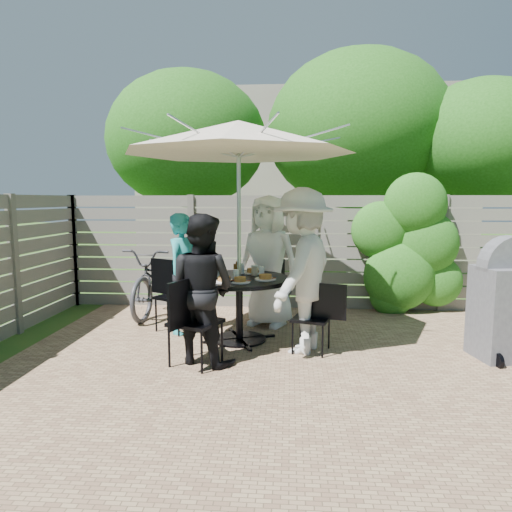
# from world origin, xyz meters

# --- Properties ---
(backyard_envelope) EXTENTS (60.00, 60.00, 5.00)m
(backyard_envelope) POSITION_xyz_m (0.09, 10.29, 2.61)
(backyard_envelope) COLOR #2D571B
(backyard_envelope) RESTS_ON ground
(patio_table) EXTENTS (1.63, 1.63, 0.82)m
(patio_table) POSITION_xyz_m (-1.02, 1.20, 0.57)
(patio_table) COLOR black
(patio_table) RESTS_ON ground
(umbrella) EXTENTS (3.65, 3.65, 2.71)m
(umbrella) POSITION_xyz_m (-1.02, 1.20, 2.51)
(umbrella) COLOR silver
(umbrella) RESTS_ON ground
(chair_back) EXTENTS (0.56, 0.68, 0.89)m
(chair_back) POSITION_xyz_m (-0.64, 2.09, 0.27)
(chair_back) COLOR black
(chair_back) RESTS_ON ground
(person_back) EXTENTS (1.05, 0.89, 1.83)m
(person_back) POSITION_xyz_m (-0.70, 1.97, 0.92)
(person_back) COLOR white
(person_back) RESTS_ON ground
(chair_left) EXTENTS (0.73, 0.64, 0.97)m
(chair_left) POSITION_xyz_m (-1.91, 1.58, 0.29)
(chair_left) COLOR black
(chair_left) RESTS_ON ground
(person_left) EXTENTS (0.58, 0.69, 1.60)m
(person_left) POSITION_xyz_m (-1.78, 1.52, 0.80)
(person_left) COLOR teal
(person_left) RESTS_ON ground
(chair_front) EXTENTS (0.61, 0.74, 0.97)m
(chair_front) POSITION_xyz_m (-1.39, 0.31, 0.29)
(chair_front) COLOR black
(chair_front) RESTS_ON ground
(person_front) EXTENTS (0.97, 0.88, 1.63)m
(person_front) POSITION_xyz_m (-1.34, 0.44, 0.81)
(person_front) COLOR black
(person_front) RESTS_ON ground
(chair_right) EXTENTS (0.64, 0.50, 0.83)m
(chair_right) POSITION_xyz_m (-0.13, 0.83, 0.25)
(chair_right) COLOR black
(chair_right) RESTS_ON ground
(person_right) EXTENTS (1.13, 1.41, 1.91)m
(person_right) POSITION_xyz_m (-0.25, 0.88, 0.95)
(person_right) COLOR silver
(person_right) RESTS_ON ground
(plate_back) EXTENTS (0.26, 0.26, 0.06)m
(plate_back) POSITION_xyz_m (-0.88, 1.53, 0.84)
(plate_back) COLOR white
(plate_back) RESTS_ON patio_table
(plate_left) EXTENTS (0.26, 0.26, 0.06)m
(plate_left) POSITION_xyz_m (-1.35, 1.34, 0.84)
(plate_left) COLOR white
(plate_left) RESTS_ON patio_table
(plate_front) EXTENTS (0.26, 0.26, 0.06)m
(plate_front) POSITION_xyz_m (-1.16, 0.87, 0.84)
(plate_front) COLOR white
(plate_front) RESTS_ON patio_table
(plate_right) EXTENTS (0.26, 0.26, 0.06)m
(plate_right) POSITION_xyz_m (-0.69, 1.06, 0.84)
(plate_right) COLOR white
(plate_right) RESTS_ON patio_table
(plate_extra) EXTENTS (0.24, 0.24, 0.06)m
(plate_extra) POSITION_xyz_m (-0.97, 0.86, 0.84)
(plate_extra) COLOR white
(plate_extra) RESTS_ON patio_table
(glass_back) EXTENTS (0.07, 0.07, 0.14)m
(glass_back) POSITION_xyz_m (-1.01, 1.48, 0.89)
(glass_back) COLOR silver
(glass_back) RESTS_ON patio_table
(glass_left) EXTENTS (0.07, 0.07, 0.14)m
(glass_left) POSITION_xyz_m (-1.30, 1.21, 0.89)
(glass_left) COLOR silver
(glass_left) RESTS_ON patio_table
(glass_front) EXTENTS (0.07, 0.07, 0.14)m
(glass_front) POSITION_xyz_m (-1.02, 0.92, 0.89)
(glass_front) COLOR silver
(glass_front) RESTS_ON patio_table
(glass_right) EXTENTS (0.07, 0.07, 0.14)m
(glass_right) POSITION_xyz_m (-0.74, 1.20, 0.89)
(glass_right) COLOR silver
(glass_right) RESTS_ON patio_table
(syrup_jug) EXTENTS (0.09, 0.09, 0.16)m
(syrup_jug) POSITION_xyz_m (-1.05, 1.27, 0.90)
(syrup_jug) COLOR #59280C
(syrup_jug) RESTS_ON patio_table
(coffee_cup) EXTENTS (0.08, 0.08, 0.12)m
(coffee_cup) POSITION_xyz_m (-0.84, 1.37, 0.88)
(coffee_cup) COLOR #C6B293
(coffee_cup) RESTS_ON patio_table
(bicycle) EXTENTS (0.91, 2.07, 1.05)m
(bicycle) POSITION_xyz_m (-2.42, 2.60, 0.53)
(bicycle) COLOR #333338
(bicycle) RESTS_ON ground
(bbq_grill) EXTENTS (0.76, 0.63, 1.39)m
(bbq_grill) POSITION_xyz_m (2.01, 0.79, 0.63)
(bbq_grill) COLOR slate
(bbq_grill) RESTS_ON ground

